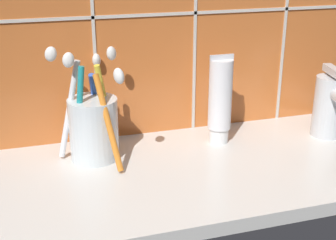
% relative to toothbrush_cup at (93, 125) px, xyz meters
% --- Properties ---
extents(sink_counter, '(0.68, 0.30, 0.02)m').
position_rel_toothbrush_cup_xyz_m(sink_counter, '(0.17, -0.07, -0.06)').
color(sink_counter, silver).
rests_on(sink_counter, ground).
extents(toothbrush_cup, '(0.11, 0.16, 0.18)m').
position_rel_toothbrush_cup_xyz_m(toothbrush_cup, '(0.00, 0.00, 0.00)').
color(toothbrush_cup, silver).
rests_on(toothbrush_cup, sink_counter).
extents(toothpaste_tube, '(0.04, 0.04, 0.15)m').
position_rel_toothbrush_cup_xyz_m(toothpaste_tube, '(0.21, -0.00, 0.02)').
color(toothpaste_tube, white).
rests_on(toothpaste_tube, sink_counter).
extents(sink_faucet, '(0.05, 0.10, 0.12)m').
position_rel_toothbrush_cup_xyz_m(sink_faucet, '(0.40, -0.03, 0.00)').
color(sink_faucet, silver).
rests_on(sink_faucet, sink_counter).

